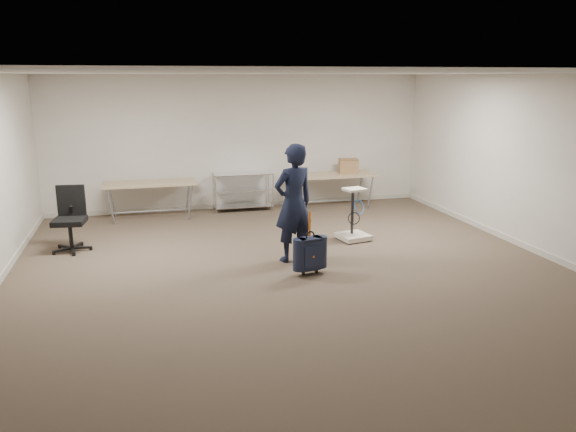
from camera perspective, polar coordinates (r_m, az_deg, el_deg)
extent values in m
plane|color=#413527|center=(8.00, 0.80, -6.14)|extent=(9.00, 9.00, 0.00)
plane|color=beige|center=(11.98, -4.94, 7.46)|extent=(8.00, 0.00, 8.00)
plane|color=beige|center=(3.65, 20.18, -8.66)|extent=(8.00, 0.00, 8.00)
plane|color=beige|center=(9.50, 24.87, 4.51)|extent=(0.00, 9.00, 9.00)
plane|color=silver|center=(7.51, 0.88, 14.35)|extent=(8.00, 8.00, 0.00)
cube|color=beige|center=(12.20, -4.80, 1.15)|extent=(8.00, 0.02, 0.10)
cube|color=beige|center=(9.78, 24.02, -3.31)|extent=(0.02, 9.00, 0.10)
cube|color=tan|center=(11.37, -13.87, 3.25)|extent=(1.80, 0.75, 0.03)
cylinder|color=gray|center=(11.49, -13.71, 0.49)|extent=(1.50, 0.02, 0.02)
cylinder|color=gray|center=(11.17, -17.58, 0.90)|extent=(0.13, 0.04, 0.69)
cylinder|color=gray|center=(11.18, -9.89, 1.36)|extent=(0.13, 0.04, 0.69)
cylinder|color=gray|center=(11.76, -17.45, 1.54)|extent=(0.13, 0.04, 0.69)
cylinder|color=gray|center=(11.77, -10.15, 1.98)|extent=(0.13, 0.04, 0.69)
cube|color=tan|center=(12.02, 4.57, 4.18)|extent=(1.80, 0.75, 0.03)
cylinder|color=gray|center=(12.13, 4.52, 1.56)|extent=(1.50, 0.02, 0.02)
cylinder|color=gray|center=(11.59, 1.51, 2.01)|extent=(0.13, 0.04, 0.69)
cylinder|color=gray|center=(12.08, 8.37, 2.36)|extent=(0.13, 0.04, 0.69)
cylinder|color=gray|center=(12.15, 0.72, 2.58)|extent=(0.13, 0.04, 0.69)
cylinder|color=gray|center=(12.62, 7.31, 2.90)|extent=(0.13, 0.04, 0.69)
cylinder|color=silver|center=(11.54, -7.33, 2.12)|extent=(0.02, 0.02, 0.80)
cylinder|color=silver|center=(11.75, -1.51, 2.44)|extent=(0.02, 0.02, 0.80)
cylinder|color=silver|center=(11.98, -7.61, 2.54)|extent=(0.02, 0.02, 0.80)
cylinder|color=silver|center=(12.18, -1.99, 2.85)|extent=(0.02, 0.02, 0.80)
cube|color=silver|center=(11.91, -4.56, 1.08)|extent=(1.20, 0.45, 0.02)
cube|color=silver|center=(11.84, -4.59, 2.73)|extent=(1.20, 0.45, 0.02)
cube|color=silver|center=(11.78, -4.62, 4.31)|extent=(1.20, 0.45, 0.01)
imported|color=black|center=(8.44, 0.57, 1.32)|extent=(0.76, 0.61, 1.80)
cube|color=#161D31|center=(7.98, 2.25, -3.80)|extent=(0.37, 0.26, 0.46)
cube|color=black|center=(8.07, 2.18, -5.40)|extent=(0.32, 0.19, 0.03)
cylinder|color=black|center=(8.02, 1.56, -5.85)|extent=(0.03, 0.06, 0.06)
cylinder|color=black|center=(8.12, 2.89, -5.62)|extent=(0.03, 0.06, 0.06)
torus|color=black|center=(7.90, 2.27, -2.03)|extent=(0.15, 0.05, 0.14)
cube|color=orange|center=(7.87, 2.22, -0.83)|extent=(0.03, 0.01, 0.35)
cylinder|color=black|center=(9.77, -21.10, -3.05)|extent=(0.63, 0.63, 0.09)
cylinder|color=black|center=(9.71, -21.21, -1.83)|extent=(0.06, 0.06, 0.42)
cube|color=black|center=(9.66, -21.33, -0.50)|extent=(0.54, 0.54, 0.08)
cube|color=black|center=(9.81, -21.17, 1.50)|extent=(0.45, 0.12, 0.51)
cube|color=beige|center=(9.79, 6.65, -2.07)|extent=(0.58, 0.58, 0.08)
cylinder|color=black|center=(9.56, 5.96, -2.70)|extent=(0.06, 0.06, 0.04)
cylinder|color=black|center=(9.73, 6.61, 0.47)|extent=(0.05, 0.05, 0.79)
cube|color=beige|center=(9.60, 6.78, 2.70)|extent=(0.40, 0.36, 0.04)
torus|color=blue|center=(9.61, 7.18, 0.89)|extent=(0.27, 0.15, 0.24)
cube|color=olive|center=(12.21, 6.16, 5.09)|extent=(0.46, 0.38, 0.30)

